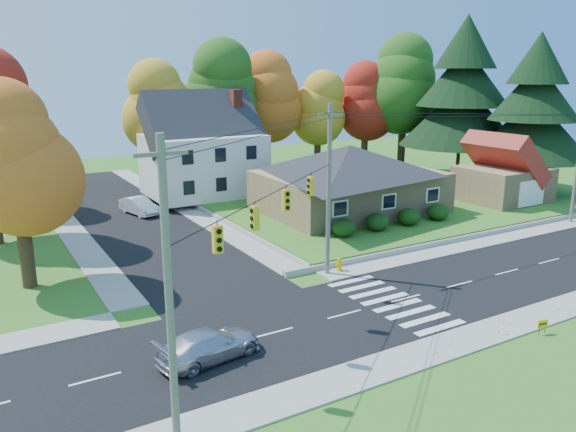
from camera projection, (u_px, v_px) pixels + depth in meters
name	position (u px, v px, depth m)	size (l,w,h in m)	color
ground	(406.00, 299.00, 29.76)	(120.00, 120.00, 0.00)	#3D7923
road_main	(406.00, 298.00, 29.76)	(90.00, 8.00, 0.02)	black
road_cross	(126.00, 214.00, 47.58)	(8.00, 44.00, 0.02)	black
sidewalk_north	(350.00, 270.00, 33.93)	(90.00, 2.00, 0.08)	#9C9A90
sidewalk_south	(480.00, 335.00, 25.58)	(90.00, 2.00, 0.08)	#9C9A90
lawn	(360.00, 195.00, 53.62)	(30.00, 30.00, 0.50)	#3D7923
ranch_house	(349.00, 177.00, 46.24)	(14.60, 10.60, 5.40)	tan
colonial_house	(203.00, 151.00, 52.05)	(10.40, 8.40, 9.60)	silver
garage	(503.00, 174.00, 49.85)	(7.30, 6.30, 4.60)	tan
hedge_row	(393.00, 219.00, 41.34)	(10.70, 1.70, 1.27)	#163A10
traffic_infrastructure	(391.00, 200.00, 29.54)	(38.10, 10.66, 10.00)	#666059
tree_lot_0	(159.00, 107.00, 55.14)	(6.72, 6.72, 12.51)	#3F2A19
tree_lot_1	(219.00, 93.00, 56.91)	(7.84, 7.84, 14.60)	#3F2A19
tree_lot_2	(267.00, 98.00, 60.85)	(7.28, 7.28, 13.56)	#3F2A19
tree_lot_3	(318.00, 109.00, 63.27)	(6.16, 6.16, 11.47)	#3F2A19
tree_lot_4	(366.00, 102.00, 65.21)	(6.72, 6.72, 12.51)	#3F2A19
tree_lot_5	(405.00, 85.00, 65.01)	(8.40, 8.40, 15.64)	#3F2A19
conifer_east_a	(463.00, 94.00, 59.03)	(12.80, 12.80, 16.96)	#3F2A19
conifer_east_b	(534.00, 109.00, 53.11)	(11.20, 11.20, 14.84)	#3F2A19
tree_west_0	(15.00, 160.00, 29.69)	(6.16, 6.16, 11.47)	#3F2A19
silver_sedan	(209.00, 345.00, 23.29)	(1.84, 4.52, 1.31)	silver
white_car	(139.00, 206.00, 47.22)	(1.51, 4.33, 1.43)	silver
fire_hydrant	(339.00, 265.00, 33.71)	(0.51, 0.39, 0.89)	#E1AD00
yard_sign	(543.00, 324.00, 25.63)	(0.55, 0.14, 0.69)	black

